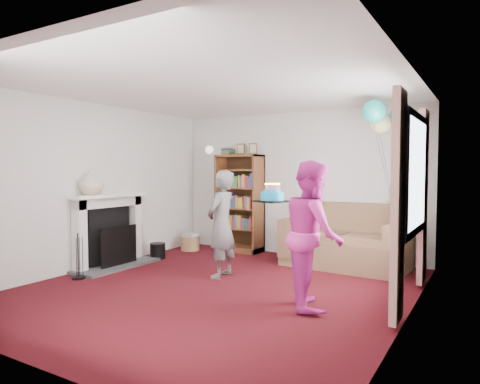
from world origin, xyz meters
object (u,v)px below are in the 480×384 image
Objects in this scene: person_striped at (221,224)px; bookcase at (240,204)px; person_magenta at (313,234)px; birthday_cake at (272,196)px; sofa at (347,243)px.

bookcase is at bearing -159.68° from person_striped.
person_magenta is at bearing -45.49° from bookcase.
bookcase is 5.87× the size of birthday_cake.
person_striped reaches higher than birthday_cake.
person_striped is 1.67m from person_magenta.
person_striped reaches higher than sofa.
bookcase is at bearing 178.05° from sofa.
person_magenta reaches higher than person_striped.
bookcase reaches higher than sofa.
person_striped is 1.16m from birthday_cake.
birthday_cake is at bearing 45.58° from person_magenta.
person_striped is at bearing 40.90° from person_magenta.
sofa is 2.19m from person_magenta.
person_magenta reaches higher than birthday_cake.
bookcase is 2.13m from sofa.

